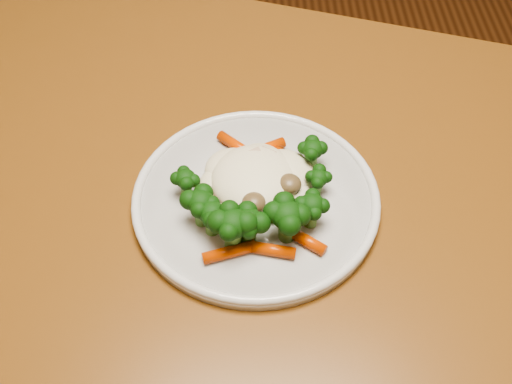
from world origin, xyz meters
The scene contains 3 objects.
dining_table centered at (-0.26, -0.10, 0.64)m, with size 1.32×1.08×0.75m.
plate centered at (-0.26, -0.09, 0.76)m, with size 0.26×0.26×0.01m, color silver.
meal centered at (-0.26, -0.10, 0.78)m, with size 0.17×0.18×0.05m.
Camera 1 is at (-0.27, -0.52, 1.28)m, focal length 45.00 mm.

